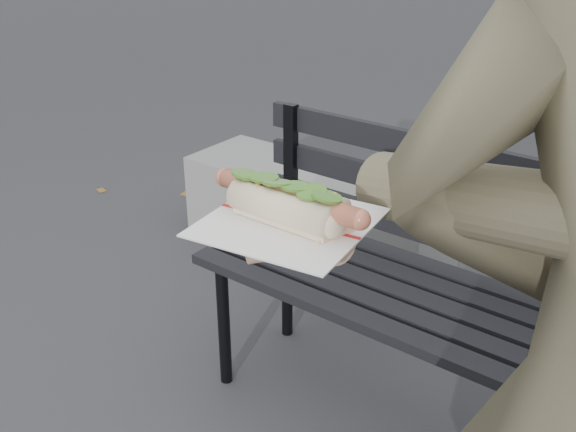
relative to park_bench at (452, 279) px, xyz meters
The scene contains 3 objects.
park_bench is the anchor object (origin of this frame).
concrete_block 1.16m from the park_bench, 144.77° to the left, with size 1.20×0.40×0.40m, color slate.
held_hotdog 1.18m from the park_bench, 67.74° to the right, with size 0.64×0.32×0.20m.
Camera 1 is at (0.51, -0.65, 1.50)m, focal length 42.00 mm.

